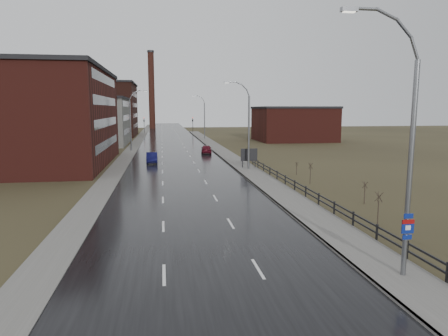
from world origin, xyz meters
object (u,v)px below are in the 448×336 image
object	(u,v)px
car_near	(152,158)
car_far	(206,149)
billboard	(249,155)
streetlight_main	(405,150)

from	to	relation	value
car_near	car_far	size ratio (longest dim) A/B	1.00
billboard	car_far	world-z (taller)	billboard
streetlight_main	car_near	size ratio (longest dim) A/B	2.67
streetlight_main	car_far	distance (m)	54.44
streetlight_main	car_far	xyz separation A→B (m)	(-2.97, 54.10, -5.29)
billboard	car_far	xyz separation A→B (m)	(-3.60, 18.96, -1.03)
streetlight_main	car_far	world-z (taller)	streetlight_main
billboard	car_near	bearing A→B (deg)	148.70
car_near	streetlight_main	bearing A→B (deg)	-75.58
streetlight_main	car_near	bearing A→B (deg)	105.94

